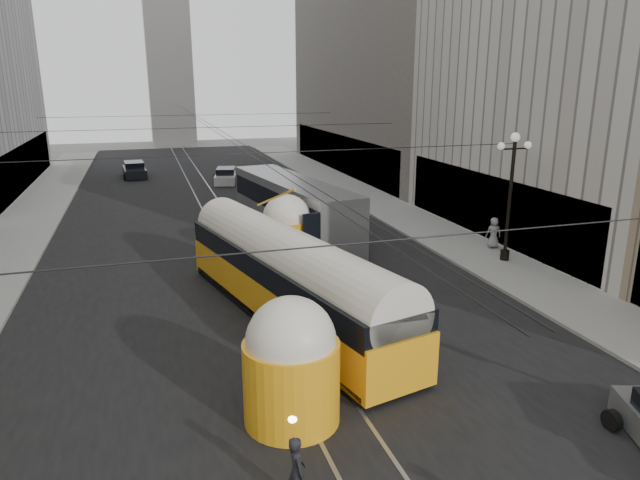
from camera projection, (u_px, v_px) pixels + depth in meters
road at (217, 217)px, 38.67m from camera, size 20.00×85.00×0.02m
sidewalk_left at (32, 216)px, 38.45m from camera, size 4.00×72.00×0.15m
sidewalk_right at (363, 196)px, 45.30m from camera, size 4.00×72.00×0.15m
rail_left at (206, 217)px, 38.46m from camera, size 0.12×85.00×0.04m
rail_right at (228, 216)px, 38.89m from camera, size 0.12×85.00×0.04m
building_right_far at (399, 0)px, 54.22m from camera, size 12.60×32.60×32.60m
distant_tower at (167, 35)px, 78.30m from camera, size 6.00×6.00×31.36m
lamppost_right_mid at (511, 190)px, 27.92m from camera, size 1.86×0.44×6.37m
catenary at (217, 130)px, 36.19m from camera, size 25.00×72.00×0.23m
streetcar at (288, 276)px, 21.68m from camera, size 5.82×15.99×3.59m
city_bus at (293, 205)px, 33.64m from camera, size 4.70×13.38×3.32m
sedan_white_far at (226, 176)px, 51.08m from camera, size 2.68×4.64×1.38m
sedan_dark_far at (134, 170)px, 54.19m from camera, size 2.27×4.82×1.48m
pedestrian_crossing_a at (297, 471)px, 12.26m from camera, size 0.42×0.62×1.64m
pedestrian_sidewalk_right at (494, 233)px, 30.76m from camera, size 0.92×0.71×1.67m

